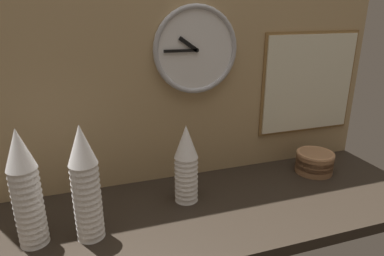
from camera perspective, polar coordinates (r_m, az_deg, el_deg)
name	(u,v)px	position (r cm, az deg, el deg)	size (l,w,h in cm)	color
ground_plane	(213,209)	(126.76, 3.46, -13.34)	(160.00, 56.00, 4.00)	black
wall_tiled_back	(190,47)	(132.14, -0.42, 13.35)	(160.00, 3.00, 105.00)	tan
cup_stack_center	(186,164)	(121.38, -0.98, -5.99)	(8.44, 8.44, 28.88)	white
cup_stack_far_left	(26,189)	(108.95, -25.99, -9.09)	(8.44, 8.44, 36.40)	white
cup_stack_left	(85,184)	(105.51, -17.33, -8.83)	(8.44, 8.44, 36.40)	white
bowl_stack_far_right	(315,161)	(154.72, 19.76, -5.25)	(15.68, 15.68, 9.06)	#996B47
wall_clock	(196,50)	(129.83, 0.65, 12.88)	(32.67, 2.70, 32.67)	white
menu_board	(309,83)	(158.08, 18.91, 7.05)	(45.70, 1.32, 43.93)	olive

